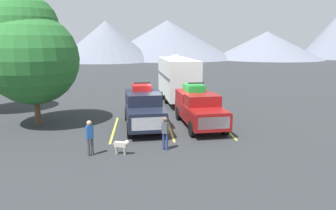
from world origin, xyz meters
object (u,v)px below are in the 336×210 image
(pickup_truck_a, at_px, (143,107))
(person_a, at_px, (165,131))
(pickup_truck_b, at_px, (199,107))
(dog, at_px, (123,145))
(person_b, at_px, (90,136))
(camper_trailer_a, at_px, (177,77))

(pickup_truck_a, height_order, person_a, pickup_truck_a)
(pickup_truck_b, bearing_deg, person_a, -120.40)
(pickup_truck_a, relative_size, dog, 7.16)
(pickup_truck_a, xyz_separation_m, person_b, (-2.47, -4.69, -0.25))
(pickup_truck_b, distance_m, dog, 6.40)
(pickup_truck_b, relative_size, person_a, 3.45)
(pickup_truck_b, distance_m, camper_trailer_a, 8.13)
(person_b, bearing_deg, camper_trailer_a, 66.38)
(camper_trailer_a, bearing_deg, pickup_truck_b, -87.46)
(pickup_truck_a, height_order, camper_trailer_a, camper_trailer_a)
(person_a, distance_m, dog, 2.11)
(pickup_truck_a, height_order, person_b, pickup_truck_a)
(person_a, relative_size, dog, 2.05)
(pickup_truck_b, relative_size, dog, 7.07)
(pickup_truck_b, xyz_separation_m, camper_trailer_a, (-0.36, 8.07, 0.92))
(person_a, bearing_deg, camper_trailer_a, 80.40)
(pickup_truck_a, bearing_deg, person_a, -76.94)
(pickup_truck_a, bearing_deg, camper_trailer_a, 69.01)
(pickup_truck_b, bearing_deg, dog, -134.05)
(pickup_truck_a, xyz_separation_m, person_a, (0.99, -4.25, -0.26))
(pickup_truck_a, bearing_deg, dog, -102.23)
(person_b, distance_m, dog, 1.53)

